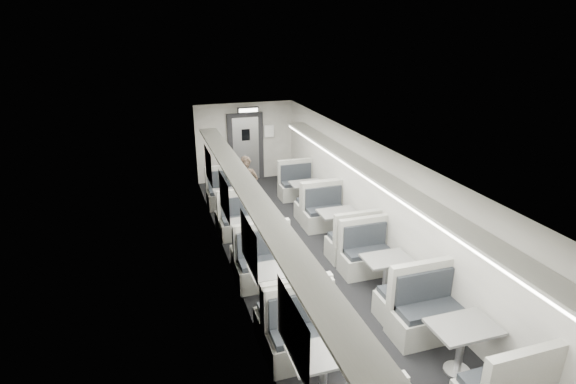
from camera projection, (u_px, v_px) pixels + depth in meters
room at (315, 218)px, 8.43m from camera, size 3.24×12.24×2.64m
booth_left_a at (232, 204)px, 11.28m from camera, size 1.01×2.05×1.10m
booth_left_b at (248, 235)px, 9.64m from camera, size 0.96×1.95×1.04m
booth_left_c at (277, 288)px, 7.64m from camera, size 1.09×2.21×1.18m
booth_left_d at (323, 376)px, 5.76m from camera, size 1.06×2.16×1.15m
booth_right_a at (306, 195)px, 11.87m from camera, size 1.00×2.02×1.08m
booth_right_b at (338, 226)px, 10.01m from camera, size 1.03×2.09×1.12m
booth_right_c at (386, 275)px, 8.09m from camera, size 1.01×2.06×1.10m
booth_right_d at (460, 348)px, 6.22m from camera, size 1.11×2.24×1.20m
passenger at (247, 188)px, 11.09m from camera, size 0.68×0.55×1.61m
window_a at (209, 166)px, 10.98m from camera, size 0.02×1.18×0.84m
window_b at (224, 197)px, 9.02m from camera, size 0.02×1.18×0.84m
window_c at (249, 245)px, 7.06m from camera, size 0.02×1.18×0.84m
window_d at (293, 331)px, 5.10m from camera, size 0.02×1.18×0.84m
luggage_rack_left at (253, 195)px, 7.55m from camera, size 0.46×10.40×0.09m
luggage_rack_right at (384, 180)px, 8.26m from camera, size 0.46×10.40×0.09m
vestibule_door at (246, 148)px, 13.77m from camera, size 1.10×0.13×2.10m
exit_sign at (248, 110)px, 12.90m from camera, size 0.62×0.12×0.16m
wall_notice at (269, 131)px, 13.81m from camera, size 0.32×0.02×0.40m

